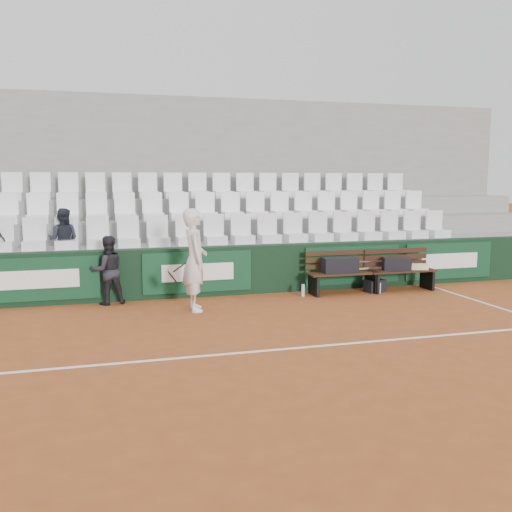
{
  "coord_description": "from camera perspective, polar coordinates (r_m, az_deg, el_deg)",
  "views": [
    {
      "loc": [
        -2.18,
        -7.34,
        2.37
      ],
      "look_at": [
        0.61,
        2.4,
        1.0
      ],
      "focal_mm": 40.0,
      "sensor_mm": 36.0,
      "label": 1
    }
  ],
  "objects": [
    {
      "name": "water_bottle_far",
      "position": [
        12.18,
        12.23,
        -3.16
      ],
      "size": [
        0.06,
        0.06,
        0.23
      ],
      "primitive_type": "cylinder",
      "color": "silver",
      "rests_on": "ground"
    },
    {
      "name": "grandstand_rear_wall",
      "position": [
        14.65,
        -7.47,
        6.97
      ],
      "size": [
        18.0,
        0.3,
        4.4
      ],
      "primitive_type": "cube",
      "color": "gray",
      "rests_on": "ground"
    },
    {
      "name": "ball_kid",
      "position": [
        11.15,
        -14.59,
        -1.39
      ],
      "size": [
        0.72,
        0.62,
        1.31
      ],
      "primitive_type": "imported",
      "rotation": [
        0.0,
        0.0,
        3.34
      ],
      "color": "black",
      "rests_on": "ground"
    },
    {
      "name": "sports_bag_left",
      "position": [
        11.9,
        8.39,
        -0.9
      ],
      "size": [
        0.74,
        0.34,
        0.31
      ],
      "primitive_type": "cube",
      "rotation": [
        0.0,
        0.0,
        -0.04
      ],
      "color": "black",
      "rests_on": "bench_left"
    },
    {
      "name": "seat_row_back",
      "position": [
        13.86,
        -6.97,
        7.01
      ],
      "size": [
        11.9,
        0.44,
        0.63
      ],
      "primitive_type": "cube",
      "color": "white",
      "rests_on": "grandstand_tier_back"
    },
    {
      "name": "back_barrier",
      "position": [
        11.7,
        -4.68,
        -1.52
      ],
      "size": [
        18.0,
        0.34,
        1.0
      ],
      "color": "black",
      "rests_on": "ground"
    },
    {
      "name": "court_baseline",
      "position": [
        8.01,
        0.56,
        -9.47
      ],
      "size": [
        18.0,
        0.06,
        0.01
      ],
      "primitive_type": "cube",
      "color": "white",
      "rests_on": "ground"
    },
    {
      "name": "towel",
      "position": [
        12.72,
        15.9,
        -1.03
      ],
      "size": [
        0.45,
        0.37,
        0.11
      ],
      "primitive_type": "cube",
      "rotation": [
        0.0,
        0.0,
        -0.29
      ],
      "color": "beige",
      "rests_on": "bench_right"
    },
    {
      "name": "tennis_player",
      "position": [
        10.31,
        -6.15,
        -0.39
      ],
      "size": [
        0.73,
        0.69,
        1.85
      ],
      "color": "silver",
      "rests_on": "ground"
    },
    {
      "name": "grandstand_tier_mid",
      "position": [
        13.2,
        -6.34,
        0.5
      ],
      "size": [
        18.0,
        0.95,
        1.45
      ],
      "primitive_type": "cube",
      "color": "gray",
      "rests_on": "ground"
    },
    {
      "name": "ground",
      "position": [
        8.01,
        0.56,
        -9.5
      ],
      "size": [
        80.0,
        80.0,
        0.0
      ],
      "primitive_type": "plane",
      "color": "#9A4C22",
      "rests_on": "ground"
    },
    {
      "name": "grandstand_tier_back",
      "position": [
        14.1,
        -7.0,
        1.87
      ],
      "size": [
        18.0,
        0.95,
        1.9
      ],
      "primitive_type": "cube",
      "color": "gray",
      "rests_on": "ground"
    },
    {
      "name": "sports_bag_ground",
      "position": [
        12.34,
        11.8,
        -2.92
      ],
      "size": [
        0.48,
        0.36,
        0.26
      ],
      "primitive_type": "cube",
      "rotation": [
        0.0,
        0.0,
        0.26
      ],
      "color": "black",
      "rests_on": "ground"
    },
    {
      "name": "spectator_c",
      "position": [
        11.87,
        -18.8,
        3.7
      ],
      "size": [
        0.71,
        0.61,
        1.25
      ],
      "primitive_type": "imported",
      "rotation": [
        0.0,
        0.0,
        2.89
      ],
      "color": "#1C212B",
      "rests_on": "grandstand_tier_front"
    },
    {
      "name": "grandstand_tier_front",
      "position": [
        12.3,
        -5.58,
        -1.08
      ],
      "size": [
        18.0,
        0.95,
        1.0
      ],
      "primitive_type": "cube",
      "color": "gray",
      "rests_on": "ground"
    },
    {
      "name": "water_bottle_near",
      "position": [
        11.64,
        4.73,
        -3.44
      ],
      "size": [
        0.07,
        0.07,
        0.25
      ],
      "primitive_type": "cylinder",
      "color": "silver",
      "rests_on": "ground"
    },
    {
      "name": "seat_row_front",
      "position": [
        12.03,
        -5.48,
        2.64
      ],
      "size": [
        11.9,
        0.44,
        0.63
      ],
      "primitive_type": "cube",
      "color": "white",
      "rests_on": "grandstand_tier_front"
    },
    {
      "name": "bench_left",
      "position": [
        12.01,
        8.69,
        -2.68
      ],
      "size": [
        1.5,
        0.56,
        0.45
      ],
      "primitive_type": "cube",
      "color": "#331D0F",
      "rests_on": "ground"
    },
    {
      "name": "bench_right",
      "position": [
        12.58,
        14.25,
        -2.35
      ],
      "size": [
        1.5,
        0.56,
        0.45
      ],
      "primitive_type": "cube",
      "color": "black",
      "rests_on": "ground"
    },
    {
      "name": "seat_row_mid",
      "position": [
        12.94,
        -6.27,
        4.98
      ],
      "size": [
        11.9,
        0.44,
        0.63
      ],
      "primitive_type": "cube",
      "color": "white",
      "rests_on": "grandstand_tier_mid"
    },
    {
      "name": "sports_bag_right",
      "position": [
        12.45,
        13.88,
        -0.77
      ],
      "size": [
        0.62,
        0.41,
        0.27
      ],
      "primitive_type": "cube",
      "rotation": [
        0.0,
        0.0,
        -0.26
      ],
      "color": "black",
      "rests_on": "bench_right"
    }
  ]
}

